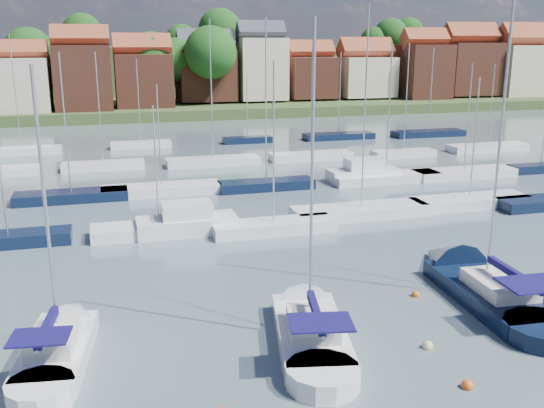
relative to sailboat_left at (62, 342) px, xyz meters
name	(u,v)px	position (x,y,z in m)	size (l,w,h in m)	color
ground	(212,172)	(12.90, 35.26, -0.36)	(260.00, 260.00, 0.00)	#4D6069
sailboat_left	(62,342)	(0.00, 0.00, 0.00)	(3.85, 9.98, 13.31)	silver
sailboat_centre	(307,322)	(10.98, -1.02, -0.01)	(5.18, 11.63, 15.31)	silver
sailboat_navy	(473,282)	(21.38, 1.29, -0.02)	(4.50, 13.73, 18.63)	black
buoy_d	(467,388)	(15.41, -7.46, -0.36)	(0.48, 0.48, 0.48)	#D85914
buoy_e	(415,296)	(17.78, 1.06, -0.36)	(0.43, 0.43, 0.43)	#D85914
buoy_g	(428,348)	(15.54, -4.19, -0.36)	(0.48, 0.48, 0.48)	beige
marina_field	(240,177)	(14.81, 30.40, 0.07)	(79.62, 41.41, 15.93)	silver
far_shore_town	(154,78)	(15.13, 127.92, 4.24)	(212.46, 90.00, 22.27)	#364824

